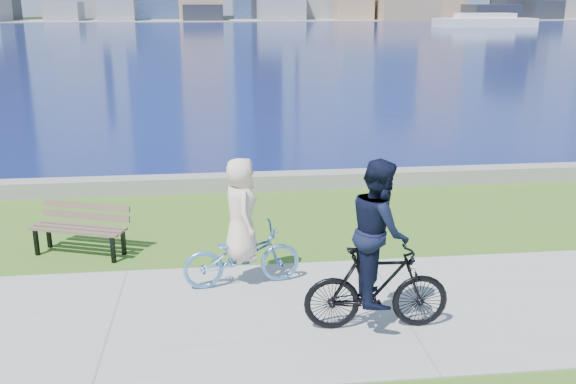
% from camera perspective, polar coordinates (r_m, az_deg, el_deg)
% --- Properties ---
extents(ground, '(320.00, 320.00, 0.00)m').
position_cam_1_polar(ground, '(9.16, -15.46, -11.28)').
color(ground, '#376219').
rests_on(ground, ground).
extents(concrete_path, '(80.00, 3.50, 0.02)m').
position_cam_1_polar(concrete_path, '(9.15, -15.46, -11.23)').
color(concrete_path, '#979792').
rests_on(concrete_path, ground).
extents(seawall, '(90.00, 0.50, 0.35)m').
position_cam_1_polar(seawall, '(14.83, -12.08, 0.62)').
color(seawall, gray).
rests_on(seawall, ground).
extents(bay_water, '(320.00, 131.00, 0.01)m').
position_cam_1_polar(bay_water, '(80.11, -7.85, 13.69)').
color(bay_water, '#0C1750').
rests_on(bay_water, ground).
extents(far_shore, '(320.00, 30.00, 0.12)m').
position_cam_1_polar(far_shore, '(138.06, -7.44, 14.99)').
color(far_shore, gray).
rests_on(far_shore, ground).
extents(ferry_far, '(15.16, 4.33, 2.06)m').
position_cam_1_polar(ferry_far, '(104.92, 17.08, 14.31)').
color(ferry_far, silver).
rests_on(ferry_far, ground).
extents(park_bench, '(1.73, 1.09, 0.85)m').
position_cam_1_polar(park_bench, '(11.52, -17.91, -2.77)').
color(park_bench, black).
rests_on(park_bench, ground).
extents(cyclist_woman, '(0.86, 1.86, 1.99)m').
position_cam_1_polar(cyclist_woman, '(9.68, -4.17, -4.19)').
color(cyclist_woman, '#578ED3').
rests_on(cyclist_woman, ground).
extents(cyclist_man, '(0.75, 1.93, 2.31)m').
position_cam_1_polar(cyclist_man, '(8.39, 7.99, -6.02)').
color(cyclist_man, black).
rests_on(cyclist_man, ground).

